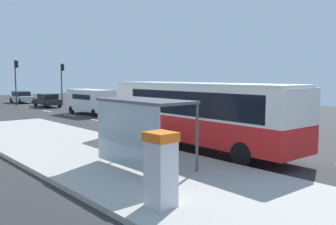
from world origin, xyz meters
name	(u,v)px	position (x,y,z in m)	size (l,w,h in m)	color
ground_plane	(95,121)	(0.00, 14.00, -0.02)	(56.00, 92.00, 0.04)	#2D2D30
sidewalk_platform	(103,157)	(-6.40, 2.00, 0.09)	(6.20, 30.00, 0.18)	#ADAAA3
lane_stripe_seg_1	(255,149)	(0.25, -1.00, 0.01)	(0.16, 2.20, 0.01)	silver
lane_stripe_seg_2	(184,136)	(0.25, 4.00, 0.01)	(0.16, 2.20, 0.01)	silver
lane_stripe_seg_3	(134,127)	(0.25, 9.00, 0.01)	(0.16, 2.20, 0.01)	silver
lane_stripe_seg_4	(98,120)	(0.25, 14.00, 0.01)	(0.16, 2.20, 0.01)	silver
lane_stripe_seg_5	(70,115)	(0.25, 19.00, 0.01)	(0.16, 2.20, 0.01)	silver
lane_stripe_seg_6	(47,111)	(0.25, 24.00, 0.01)	(0.16, 2.20, 0.01)	silver
lane_stripe_seg_7	(29,108)	(0.25, 29.00, 0.01)	(0.16, 2.20, 0.01)	silver
bus	(197,111)	(-1.71, 0.99, 1.84)	(2.86, 11.08, 3.21)	red
white_van	(91,100)	(2.20, 18.61, 1.34)	(2.24, 5.29, 2.30)	white
sedan_near	(22,97)	(2.30, 37.44, 0.79)	(2.04, 4.49, 1.52)	#B7B7BC
sedan_far	(47,100)	(2.30, 28.89, 0.79)	(1.90, 4.43, 1.52)	black
ticket_machine	(161,168)	(-8.34, -4.18, 1.17)	(0.66, 0.76, 1.94)	silver
recycling_bin_green	(147,139)	(-4.20, 1.76, 0.66)	(0.52, 0.52, 0.95)	green
recycling_bin_orange	(138,137)	(-4.20, 2.46, 0.66)	(0.52, 0.52, 0.95)	orange
recycling_bin_yellow	(130,135)	(-4.20, 3.16, 0.66)	(0.52, 0.52, 0.95)	yellow
traffic_light_near_side	(62,77)	(5.50, 31.81, 3.40)	(0.49, 0.28, 5.13)	#2D2D2D
traffic_light_median	(16,76)	(0.39, 33.41, 3.61)	(0.49, 0.28, 5.47)	#2D2D2D
bus_shelter	(138,116)	(-6.41, -0.56, 2.10)	(1.80, 4.00, 2.50)	#4C4C51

